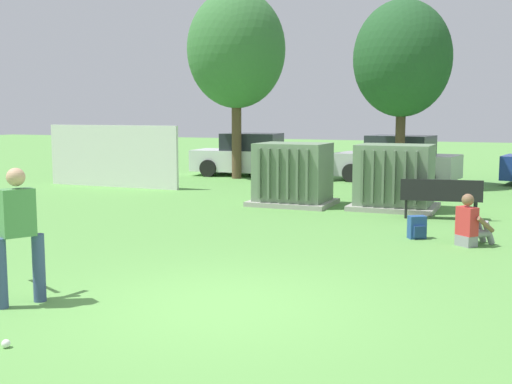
% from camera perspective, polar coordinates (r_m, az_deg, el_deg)
% --- Properties ---
extents(ground_plane, '(96.00, 96.00, 0.00)m').
position_cam_1_polar(ground_plane, '(8.32, -3.36, -9.92)').
color(ground_plane, '#5B9947').
extents(fence_panel, '(4.80, 0.12, 2.00)m').
position_cam_1_polar(fence_panel, '(21.59, -12.48, 3.09)').
color(fence_panel, silver).
rests_on(fence_panel, ground).
extents(transformer_west, '(2.10, 1.70, 1.62)m').
position_cam_1_polar(transformer_west, '(17.01, 3.26, 1.51)').
color(transformer_west, '#9E9B93').
rests_on(transformer_west, ground).
extents(transformer_mid_west, '(2.10, 1.70, 1.62)m').
position_cam_1_polar(transformer_mid_west, '(16.57, 12.06, 1.22)').
color(transformer_mid_west, '#9E9B93').
rests_on(transformer_mid_west, ground).
extents(park_bench, '(1.84, 0.69, 0.92)m').
position_cam_1_polar(park_bench, '(15.29, 15.93, -0.33)').
color(park_bench, black).
rests_on(park_bench, ground).
extents(batter, '(1.51, 1.04, 1.74)m').
position_cam_1_polar(batter, '(8.69, -20.28, -2.99)').
color(batter, '#384C75').
rests_on(batter, ground).
extents(sports_ball, '(0.09, 0.09, 0.09)m').
position_cam_1_polar(sports_ball, '(7.36, -21.11, -12.32)').
color(sports_ball, white).
rests_on(sports_ball, ground).
extents(seated_spectator, '(0.71, 0.76, 0.96)m').
position_cam_1_polar(seated_spectator, '(12.45, 18.35, -2.79)').
color(seated_spectator, gray).
rests_on(seated_spectator, ground).
extents(backpack, '(0.38, 0.36, 0.44)m').
position_cam_1_polar(backpack, '(12.88, 13.97, -3.05)').
color(backpack, '#264C8C').
rests_on(backpack, ground).
extents(tree_left, '(3.54, 3.54, 6.76)m').
position_cam_1_polar(tree_left, '(23.83, -1.75, 12.36)').
color(tree_left, brown).
rests_on(tree_left, ground).
extents(tree_center_left, '(3.13, 3.13, 5.98)m').
position_cam_1_polar(tree_center_left, '(21.66, 12.73, 11.32)').
color(tree_center_left, '#4C3828').
rests_on(tree_center_left, ground).
extents(parked_car_leftmost, '(4.32, 2.17, 1.62)m').
position_cam_1_polar(parked_car_leftmost, '(24.79, -0.60, 3.18)').
color(parked_car_leftmost, silver).
rests_on(parked_car_leftmost, ground).
extents(parked_car_left_of_center, '(4.40, 2.36, 1.62)m').
position_cam_1_polar(parked_car_left_of_center, '(23.10, 12.29, 2.73)').
color(parked_car_left_of_center, '#B2B2B7').
rests_on(parked_car_left_of_center, ground).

